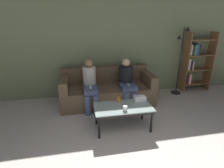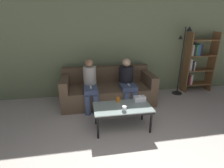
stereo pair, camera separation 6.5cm
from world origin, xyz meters
name	(u,v)px [view 2 (the right image)]	position (x,y,z in m)	size (l,w,h in m)	color
wall_back	(104,46)	(0.00, 3.70, 1.30)	(12.00, 0.06, 2.60)	#707F5B
couch	(108,90)	(0.00, 3.16, 0.31)	(2.17, 0.94, 0.82)	brown
coffee_table	(122,109)	(0.09, 1.96, 0.41)	(1.04, 0.55, 0.45)	#8C9E99
cup_near_left	(118,100)	(0.06, 2.16, 0.50)	(0.07, 0.07, 0.10)	orange
cup_near_right	(124,108)	(0.09, 1.80, 0.50)	(0.08, 0.08, 0.09)	silver
tissue_box	(140,99)	(0.46, 2.12, 0.51)	(0.22, 0.12, 0.13)	white
bookshelf	(196,62)	(2.51, 3.47, 0.84)	(0.80, 0.32, 1.63)	brown
standing_lamp	(183,54)	(1.98, 3.33, 1.09)	(0.31, 0.26, 1.78)	black
seated_person_left_end	(90,83)	(-0.43, 2.92, 0.59)	(0.31, 0.68, 1.12)	#47567A
seated_person_mid_left	(127,81)	(0.43, 2.94, 0.59)	(0.33, 0.67, 1.10)	#47567A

